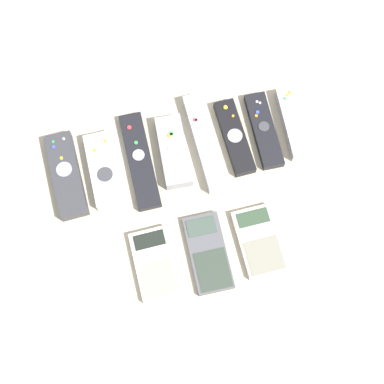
{
  "coord_description": "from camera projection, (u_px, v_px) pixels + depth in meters",
  "views": [
    {
      "loc": [
        -0.08,
        -0.3,
        1.03
      ],
      "look_at": [
        0.0,
        0.03,
        0.01
      ],
      "focal_mm": 50.0,
      "sensor_mm": 36.0,
      "label": 1
    }
  ],
  "objects": [
    {
      "name": "remote_6",
      "position": [
        264.0,
        130.0,
        1.12
      ],
      "size": [
        0.05,
        0.17,
        0.02
      ],
      "rotation": [
        0.0,
        0.0,
        -0.04
      ],
      "color": "black",
      "rests_on": "ground_plane"
    },
    {
      "name": "remote_0",
      "position": [
        66.0,
        175.0,
        1.08
      ],
      "size": [
        0.06,
        0.18,
        0.03
      ],
      "rotation": [
        0.0,
        0.0,
        0.02
      ],
      "color": "#333338",
      "rests_on": "ground_plane"
    },
    {
      "name": "remote_1",
      "position": [
        105.0,
        170.0,
        1.09
      ],
      "size": [
        0.06,
        0.16,
        0.03
      ],
      "rotation": [
        0.0,
        0.0,
        -0.01
      ],
      "color": "#B7B7BC",
      "rests_on": "ground_plane"
    },
    {
      "name": "calculator_0",
      "position": [
        155.0,
        264.0,
        1.03
      ],
      "size": [
        0.08,
        0.14,
        0.02
      ],
      "rotation": [
        0.0,
        0.0,
        -0.0
      ],
      "color": "silver",
      "rests_on": "ground_plane"
    },
    {
      "name": "calculator_1",
      "position": [
        207.0,
        253.0,
        1.04
      ],
      "size": [
        0.08,
        0.16,
        0.02
      ],
      "rotation": [
        0.0,
        0.0,
        -0.03
      ],
      "color": "#4C4C51",
      "rests_on": "ground_plane"
    },
    {
      "name": "remote_2",
      "position": [
        140.0,
        161.0,
        1.1
      ],
      "size": [
        0.05,
        0.21,
        0.02
      ],
      "rotation": [
        0.0,
        0.0,
        -0.01
      ],
      "color": "black",
      "rests_on": "ground_plane"
    },
    {
      "name": "remote_7",
      "position": [
        294.0,
        123.0,
        1.12
      ],
      "size": [
        0.05,
        0.16,
        0.03
      ],
      "rotation": [
        0.0,
        0.0,
        -0.07
      ],
      "color": "#B7B7BC",
      "rests_on": "ground_plane"
    },
    {
      "name": "calculator_2",
      "position": [
        259.0,
        241.0,
        1.05
      ],
      "size": [
        0.08,
        0.14,
        0.02
      ],
      "rotation": [
        0.0,
        0.0,
        -0.0
      ],
      "color": "beige",
      "rests_on": "ground_plane"
    },
    {
      "name": "remote_5",
      "position": [
        234.0,
        137.0,
        1.11
      ],
      "size": [
        0.05,
        0.17,
        0.02
      ],
      "rotation": [
        0.0,
        0.0,
        0.02
      ],
      "color": "black",
      "rests_on": "ground_plane"
    },
    {
      "name": "remote_3",
      "position": [
        174.0,
        151.0,
        1.1
      ],
      "size": [
        0.06,
        0.16,
        0.03
      ],
      "rotation": [
        0.0,
        0.0,
        -0.07
      ],
      "color": "gray",
      "rests_on": "ground_plane"
    },
    {
      "name": "ground_plane",
      "position": [
        196.0,
        208.0,
        1.08
      ],
      "size": [
        3.0,
        3.0,
        0.0
      ],
      "primitive_type": "plane",
      "color": "#B2A88E"
    },
    {
      "name": "remote_4",
      "position": [
        205.0,
        142.0,
        1.11
      ],
      "size": [
        0.04,
        0.22,
        0.03
      ],
      "rotation": [
        0.0,
        0.0,
        0.01
      ],
      "color": "silver",
      "rests_on": "ground_plane"
    }
  ]
}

